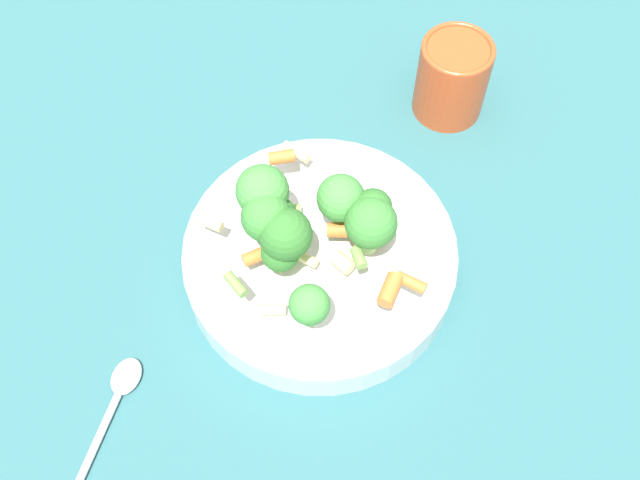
# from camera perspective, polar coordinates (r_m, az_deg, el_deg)

# --- Properties ---
(ground_plane) EXTENTS (3.00, 3.00, 0.00)m
(ground_plane) POSITION_cam_1_polar(r_m,az_deg,el_deg) (0.73, 0.00, -2.20)
(ground_plane) COLOR #2D6066
(bowl) EXTENTS (0.26, 0.26, 0.04)m
(bowl) POSITION_cam_1_polar(r_m,az_deg,el_deg) (0.71, 0.00, -1.29)
(bowl) COLOR silver
(bowl) RESTS_ON ground_plane
(pasta_salad) EXTENTS (0.21, 0.21, 0.09)m
(pasta_salad) POSITION_cam_1_polar(r_m,az_deg,el_deg) (0.65, -1.06, 1.28)
(pasta_salad) COLOR #8CB766
(pasta_salad) RESTS_ON bowl
(cup) EXTENTS (0.08, 0.08, 0.09)m
(cup) POSITION_cam_1_polar(r_m,az_deg,el_deg) (0.83, 10.05, 12.11)
(cup) COLOR #CC4C23
(cup) RESTS_ON ground_plane
(spoon) EXTENTS (0.17, 0.05, 0.01)m
(spoon) POSITION_cam_1_polar(r_m,az_deg,el_deg) (0.70, -15.76, -12.65)
(spoon) COLOR silver
(spoon) RESTS_ON ground_plane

